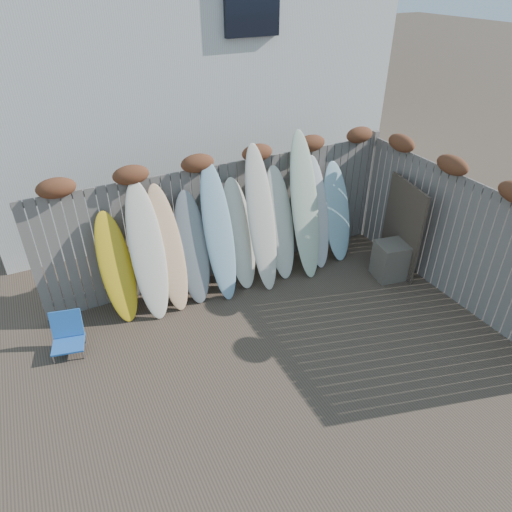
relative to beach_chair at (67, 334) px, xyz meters
name	(u,v)px	position (x,y,z in m)	size (l,w,h in m)	color
ground	(295,358)	(2.75, -1.60, -0.26)	(80.00, 80.00, 0.00)	#493A2D
back_fence	(227,211)	(2.80, 0.79, 0.92)	(6.05, 0.28, 2.24)	slate
right_fence	(457,231)	(5.74, -1.35, 0.88)	(0.28, 4.40, 2.24)	slate
house	(166,43)	(3.25, 4.90, 2.94)	(8.50, 5.50, 6.33)	silver
beach_chair	(67,334)	(0.00, 0.00, 0.00)	(0.51, 0.53, 0.57)	blue
wooden_crate	(392,260)	(5.25, -0.62, 0.06)	(0.56, 0.46, 0.65)	#635A4A
lattice_panel	(402,228)	(5.51, -0.46, 0.55)	(0.05, 1.08, 1.62)	#4E432F
surfboard_0	(117,268)	(0.87, 0.45, 0.58)	(0.48, 0.07, 1.74)	gold
surfboard_1	(148,252)	(1.34, 0.36, 0.77)	(0.50, 0.07, 2.14)	white
surfboard_2	(168,249)	(1.66, 0.40, 0.71)	(0.47, 0.07, 2.02)	#F1B08E
surfboard_3	(192,248)	(2.04, 0.40, 0.62)	(0.49, 0.07, 1.83)	gray
surfboard_4	(219,233)	(2.47, 0.35, 0.82)	(0.46, 0.07, 2.24)	#8BB4C8
surfboard_5	(239,235)	(2.86, 0.43, 0.64)	(0.49, 0.07, 1.88)	white
surfboard_6	(261,220)	(3.20, 0.31, 0.90)	(0.45, 0.07, 2.41)	beige
surfboard_7	(280,224)	(3.59, 0.40, 0.68)	(0.49, 0.07, 1.96)	silver
surfboard_8	(305,207)	(4.02, 0.31, 0.94)	(0.49, 0.07, 2.51)	beige
surfboard_9	(317,213)	(4.33, 0.41, 0.70)	(0.45, 0.07, 2.00)	silver
surfboard_10	(337,212)	(4.77, 0.42, 0.61)	(0.53, 0.07, 1.82)	#9CC8D4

